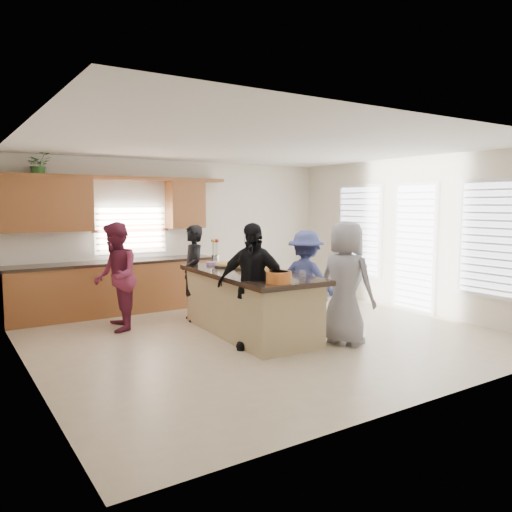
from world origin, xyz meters
TOP-DOWN VIEW (x-y plane):
  - floor at (0.00, 0.00)m, footprint 6.50×6.50m
  - room_shell at (0.00, 0.00)m, footprint 6.52×6.02m
  - back_cabinetry at (-1.47, 2.73)m, footprint 4.08×0.66m
  - right_wall_glazing at (3.22, -0.13)m, footprint 0.06×4.00m
  - island at (-0.14, 0.20)m, footprint 1.29×2.76m
  - platter_front at (-0.05, -0.10)m, footprint 0.49×0.49m
  - platter_mid at (-0.01, 0.53)m, footprint 0.36×0.36m
  - platter_back at (-0.17, 0.93)m, footprint 0.31×0.31m
  - salad_bowl at (-0.38, -0.91)m, footprint 0.33×0.33m
  - clear_cup at (0.21, -0.65)m, footprint 0.09×0.09m
  - plate_stack at (-0.20, 1.27)m, footprint 0.20×0.20m
  - flower_vase at (-0.11, 1.32)m, footprint 0.14×0.14m
  - potted_plant at (-2.58, 2.82)m, footprint 0.42×0.37m
  - woman_left_back at (-0.46, 1.45)m, footprint 0.49×0.65m
  - woman_left_mid at (-1.77, 1.48)m, footprint 0.82×0.95m
  - woman_left_front at (-0.52, -0.48)m, footprint 0.94×1.06m
  - woman_right_back at (0.72, -0.09)m, footprint 0.96×1.16m
  - woman_right_front at (0.71, -1.00)m, footprint 0.76×0.96m

SIDE VIEW (x-z plane):
  - floor at x=0.00m, z-range 0.00..0.00m
  - island at x=-0.14m, z-range -0.02..0.93m
  - woman_right_back at x=0.72m, z-range 0.00..1.56m
  - woman_left_back at x=-0.46m, z-range 0.00..1.62m
  - woman_left_mid at x=-1.77m, z-range 0.00..1.69m
  - woman_left_front at x=-0.52m, z-range 0.00..1.72m
  - woman_right_front at x=0.71m, z-range 0.00..1.74m
  - back_cabinetry at x=-1.47m, z-range -0.32..2.14m
  - plate_stack at x=-0.20m, z-range 0.95..1.00m
  - platter_back at x=-0.17m, z-range 0.91..1.04m
  - platter_mid at x=-0.01m, z-range 0.90..1.05m
  - platter_front at x=-0.05m, z-range 0.88..1.08m
  - clear_cup at x=0.21m, z-range 0.95..1.04m
  - salad_bowl at x=-0.38m, z-range 0.96..1.11m
  - flower_vase at x=-0.11m, z-range 0.95..1.38m
  - right_wall_glazing at x=3.22m, z-range 0.22..2.47m
  - room_shell at x=0.00m, z-range 0.50..3.31m
  - potted_plant at x=-2.58m, z-range 2.40..2.82m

